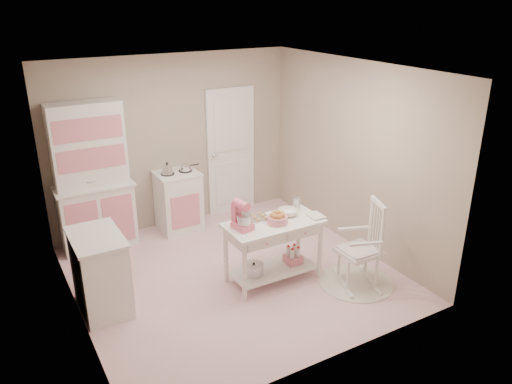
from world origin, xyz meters
TOP-DOWN VIEW (x-y plane):
  - room_shell at (0.00, 0.00)m, footprint 3.84×3.84m
  - door at (0.95, 1.87)m, footprint 0.82×0.05m
  - hutch at (-1.29, 1.66)m, footprint 1.06×0.50m
  - stove at (-0.09, 1.61)m, footprint 0.62×0.57m
  - base_cabinet at (-1.63, 0.09)m, footprint 0.54×0.84m
  - lace_rug at (1.24, -0.96)m, footprint 0.92×0.92m
  - rocking_chair at (1.24, -0.96)m, footprint 0.70×0.84m
  - work_table at (0.38, -0.36)m, footprint 1.20×0.60m
  - stand_mixer at (-0.04, -0.34)m, footprint 0.25×0.31m
  - cookie_tray at (0.23, -0.18)m, footprint 0.34×0.24m
  - bread_basket at (0.40, -0.41)m, footprint 0.25×0.25m
  - mixing_bowl at (0.64, -0.28)m, footprint 0.25×0.25m
  - metal_pitcher at (0.82, -0.20)m, footprint 0.10×0.10m
  - recipe_book at (0.83, -0.48)m, footprint 0.19×0.24m

SIDE VIEW (x-z plane):
  - lace_rug at x=1.24m, z-range 0.00..0.01m
  - work_table at x=0.38m, z-range 0.00..0.80m
  - stove at x=-0.09m, z-range 0.00..0.92m
  - base_cabinet at x=-1.63m, z-range 0.00..0.92m
  - rocking_chair at x=1.24m, z-range 0.00..1.10m
  - cookie_tray at x=0.23m, z-range 0.80..0.82m
  - recipe_book at x=0.83m, z-range 0.80..0.82m
  - mixing_bowl at x=0.64m, z-range 0.80..0.88m
  - bread_basket at x=0.40m, z-range 0.80..0.89m
  - metal_pitcher at x=0.82m, z-range 0.80..0.97m
  - stand_mixer at x=-0.04m, z-range 0.80..1.14m
  - door at x=0.95m, z-range 0.00..2.04m
  - hutch at x=-1.29m, z-range 0.00..2.08m
  - room_shell at x=0.00m, z-range 0.34..2.96m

